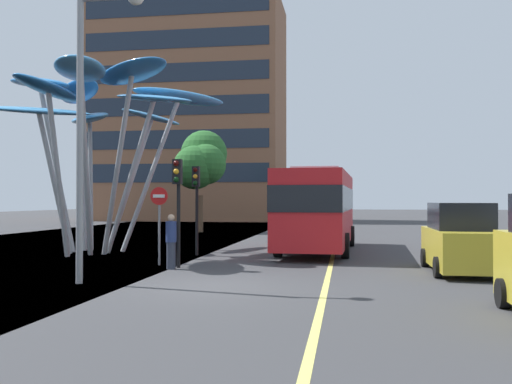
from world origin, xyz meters
TOP-DOWN VIEW (x-y plane):
  - ground at (-0.63, 0.00)m, footprint 120.00×240.00m
  - red_bus at (2.22, 10.27)m, footprint 3.14×10.09m
  - leaf_sculpture at (-6.71, 8.34)m, footprint 9.42×10.37m
  - traffic_light_kerb_near at (-1.96, 3.59)m, footprint 0.28×0.42m
  - traffic_light_kerb_far at (-2.44, 7.76)m, footprint 0.28×0.42m
  - car_parked_mid at (6.78, 3.80)m, footprint 1.92×4.41m
  - street_lamp at (-3.10, -0.09)m, footprint 1.84×0.44m
  - tree_pavement_near at (-6.35, 23.91)m, footprint 3.53×4.60m
  - pedestrian at (-2.08, 3.29)m, footprint 0.34×0.34m
  - no_entry_sign at (-2.81, 4.31)m, footprint 0.60×0.12m
  - backdrop_building at (-13.63, 46.89)m, footprint 20.39×10.54m

SIDE VIEW (x-z plane):
  - ground at x=-0.63m, z-range -0.10..0.00m
  - pedestrian at x=-2.08m, z-range 0.01..1.74m
  - car_parked_mid at x=6.78m, z-range -0.07..2.03m
  - no_entry_sign at x=-2.81m, z-range 0.43..3.05m
  - red_bus at x=2.22m, z-range 0.17..3.69m
  - traffic_light_kerb_near at x=-1.96m, z-range 0.79..4.28m
  - traffic_light_kerb_far at x=-2.44m, z-range 0.79..4.30m
  - tree_pavement_near at x=-6.35m, z-range 1.32..8.36m
  - street_lamp at x=-3.10m, z-range 1.07..8.76m
  - leaf_sculpture at x=-6.71m, z-range 2.35..10.00m
  - backdrop_building at x=-13.63m, z-range 0.01..23.71m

